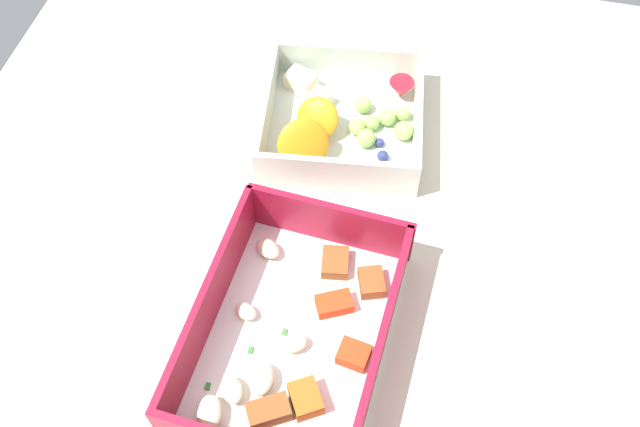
# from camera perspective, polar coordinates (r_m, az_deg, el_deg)

# --- Properties ---
(table_surface) EXTENTS (0.80, 0.80, 0.02)m
(table_surface) POSITION_cam_1_polar(r_m,az_deg,el_deg) (0.66, 0.78, -2.74)
(table_surface) COLOR beige
(table_surface) RESTS_ON ground
(pasta_container) EXTENTS (0.23, 0.17, 0.06)m
(pasta_container) POSITION_cam_1_polar(r_m,az_deg,el_deg) (0.59, -2.14, -9.66)
(pasta_container) COLOR white
(pasta_container) RESTS_ON table_surface
(fruit_bowl) EXTENTS (0.17, 0.18, 0.06)m
(fruit_bowl) POSITION_cam_1_polar(r_m,az_deg,el_deg) (0.72, 1.73, 7.47)
(fruit_bowl) COLOR silver
(fruit_bowl) RESTS_ON table_surface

